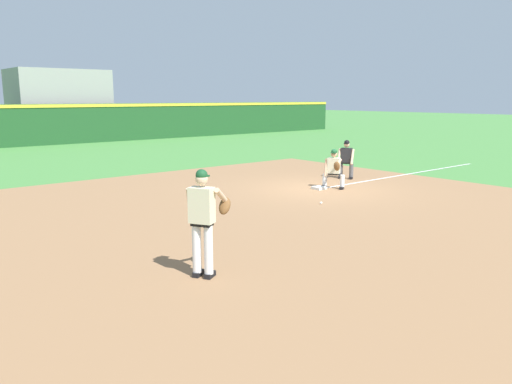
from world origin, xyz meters
name	(u,v)px	position (x,y,z in m)	size (l,w,h in m)	color
ground_plane	(319,189)	(0.00, 0.00, 0.00)	(160.00, 160.00, 0.00)	#47843D
infield_dirt_patch	(280,219)	(-3.80, -2.23, 0.00)	(18.00, 18.00, 0.01)	#936B47
foul_line_stripe	(407,174)	(5.06, 0.00, 0.01)	(10.11, 0.10, 0.00)	white
first_base_bag	(319,188)	(0.00, 0.00, 0.04)	(0.38, 0.38, 0.09)	white
baseball	(321,203)	(-1.69, -1.68, 0.04)	(0.07, 0.07, 0.07)	white
pitcher	(204,217)	(-7.56, -4.46, 1.06)	(0.84, 0.58, 1.86)	black
first_baseman	(334,167)	(0.41, -0.27, 0.73)	(0.83, 1.01, 1.34)	black
umpire	(346,158)	(2.38, 0.87, 0.79)	(0.61, 0.67, 1.46)	black
outfield_wall	(76,122)	(0.00, 22.00, 1.39)	(48.00, 0.54, 2.60)	#1E4C23
stadium_seating_block	(60,105)	(0.00, 24.90, 2.48)	(6.19, 4.20, 4.90)	gray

